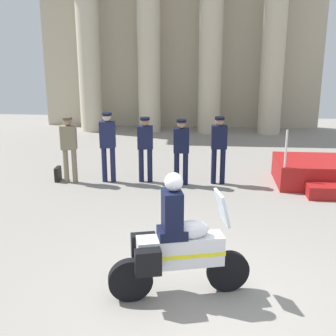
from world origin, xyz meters
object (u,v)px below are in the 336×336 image
object	(u,v)px
officer_in_row_4	(219,145)
briefcase_on_ground	(58,174)
officer_in_row_0	(69,144)
officer_in_row_1	(108,142)
motorcycle_with_rider	(175,246)
officer_in_row_3	(181,147)
reviewing_stand	(328,174)
officer_in_row_2	(145,144)

from	to	relation	value
officer_in_row_4	briefcase_on_ground	world-z (taller)	officer_in_row_4
officer_in_row_0	officer_in_row_4	bearing A→B (deg)	178.66
officer_in_row_0	briefcase_on_ground	world-z (taller)	officer_in_row_0
briefcase_on_ground	officer_in_row_1	bearing A→B (deg)	0.95
officer_in_row_1	motorcycle_with_rider	bearing A→B (deg)	107.20
officer_in_row_1	officer_in_row_3	bearing A→B (deg)	173.52
officer_in_row_0	officer_in_row_1	xyz separation A→B (m)	(0.96, 0.12, 0.06)
reviewing_stand	motorcycle_with_rider	world-z (taller)	motorcycle_with_rider
motorcycle_with_rider	officer_in_row_4	bearing A→B (deg)	67.48
officer_in_row_0	officer_in_row_2	size ratio (longest dim) A/B	1.01
officer_in_row_0	officer_in_row_3	xyz separation A→B (m)	(2.79, 0.05, -0.02)
officer_in_row_4	officer_in_row_0	bearing A→B (deg)	-1.34
reviewing_stand	briefcase_on_ground	size ratio (longest dim) A/B	7.02
officer_in_row_0	officer_in_row_4	size ratio (longest dim) A/B	0.99
officer_in_row_2	briefcase_on_ground	world-z (taller)	officer_in_row_2
officer_in_row_0	officer_in_row_1	world-z (taller)	officer_in_row_1
officer_in_row_1	officer_in_row_3	size ratio (longest dim) A/B	1.08
officer_in_row_0	officer_in_row_4	xyz separation A→B (m)	(3.72, 0.18, 0.01)
officer_in_row_1	officer_in_row_4	bearing A→B (deg)	177.08
reviewing_stand	officer_in_row_4	world-z (taller)	officer_in_row_4
reviewing_stand	officer_in_row_4	bearing A→B (deg)	-177.82
officer_in_row_1	motorcycle_with_rider	xyz separation A→B (m)	(2.00, -5.11, -0.25)
reviewing_stand	officer_in_row_3	world-z (taller)	officer_in_row_3
officer_in_row_4	officer_in_row_3	bearing A→B (deg)	4.12
officer_in_row_3	motorcycle_with_rider	size ratio (longest dim) A/B	0.80
officer_in_row_1	briefcase_on_ground	size ratio (longest dim) A/B	4.93
reviewing_stand	briefcase_on_ground	xyz separation A→B (m)	(-6.81, -0.19, -0.12)
reviewing_stand	motorcycle_with_rider	xyz separation A→B (m)	(-3.49, -5.28, 0.50)
officer_in_row_0	officer_in_row_3	world-z (taller)	officer_in_row_0
officer_in_row_4	motorcycle_with_rider	world-z (taller)	motorcycle_with_rider
motorcycle_with_rider	officer_in_row_3	bearing A→B (deg)	77.69
officer_in_row_4	briefcase_on_ground	distance (m)	4.17
reviewing_stand	officer_in_row_2	size ratio (longest dim) A/B	1.52
officer_in_row_0	motorcycle_with_rider	size ratio (longest dim) A/B	0.82
reviewing_stand	officer_in_row_0	xyz separation A→B (m)	(-6.44, -0.29, 0.70)
officer_in_row_0	officer_in_row_3	distance (m)	2.79
officer_in_row_1	officer_in_row_2	xyz separation A→B (m)	(0.93, 0.06, -0.07)
officer_in_row_1	officer_in_row_3	world-z (taller)	officer_in_row_1
officer_in_row_0	officer_in_row_1	bearing A→B (deg)	-176.82
reviewing_stand	officer_in_row_2	xyz separation A→B (m)	(-4.56, -0.10, 0.69)
reviewing_stand	officer_in_row_0	world-z (taller)	officer_in_row_0
motorcycle_with_rider	officer_in_row_0	bearing A→B (deg)	106.49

